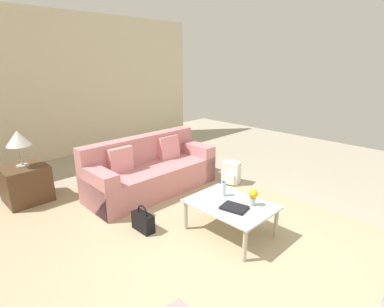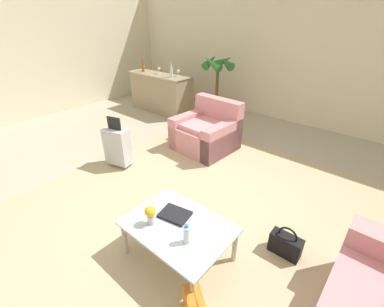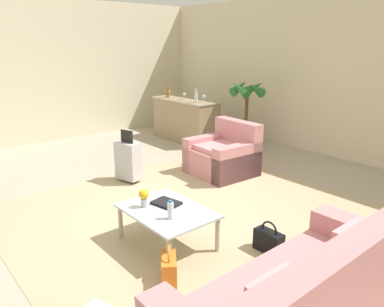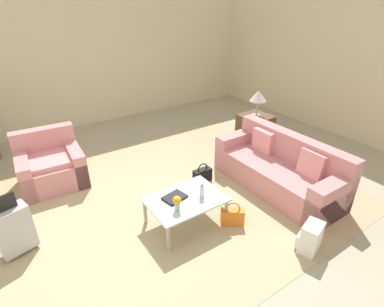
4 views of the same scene
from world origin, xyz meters
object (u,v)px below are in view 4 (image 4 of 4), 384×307
at_px(couch, 280,170).
at_px(suitcase_silver, 14,229).
at_px(backpack_white, 310,238).
at_px(armchair, 51,166).
at_px(water_bottle, 202,191).
at_px(coffee_table_book, 175,197).
at_px(table_lamp, 258,96).
at_px(flower_vase, 177,202).
at_px(side_table, 255,128).
at_px(coffee_table, 185,201).
at_px(handbag_black, 202,175).
at_px(handbag_orange, 233,216).

relative_size(couch, suitcase_silver, 2.55).
bearing_deg(backpack_white, armchair, 123.50).
bearing_deg(water_bottle, backpack_white, -56.19).
relative_size(coffee_table_book, backpack_white, 0.74).
distance_m(water_bottle, table_lamp, 3.09).
relative_size(flower_vase, side_table, 0.33).
relative_size(couch, backpack_white, 5.43).
distance_m(armchair, backpack_white, 4.16).
xyz_separation_m(side_table, suitcase_silver, (-4.80, -0.80, 0.07)).
distance_m(coffee_table, coffee_table_book, 0.16).
distance_m(armchair, flower_vase, 2.57).
bearing_deg(table_lamp, flower_vase, -151.35).
distance_m(water_bottle, backpack_white, 1.47).
relative_size(coffee_table_book, side_table, 0.48).
xyz_separation_m(handbag_black, backpack_white, (0.18, -2.02, 0.06)).
relative_size(coffee_table_book, handbag_orange, 0.83).
relative_size(coffee_table, coffee_table_book, 3.45).
relative_size(couch, flower_vase, 10.59).
distance_m(armchair, handbag_orange, 3.14).
relative_size(water_bottle, backpack_white, 0.51).
bearing_deg(backpack_white, suitcase_silver, 146.41).
bearing_deg(flower_vase, suitcase_silver, 154.47).
bearing_deg(backpack_white, coffee_table_book, 129.19).
bearing_deg(side_table, handbag_orange, -140.35).
distance_m(coffee_table, backpack_white, 1.64).
distance_m(flower_vase, backpack_white, 1.70).
height_order(water_bottle, flower_vase, flower_vase).
xyz_separation_m(coffee_table, side_table, (2.80, 1.50, -0.09)).
bearing_deg(flower_vase, armchair, 114.85).
bearing_deg(coffee_table, armchair, 120.81).
bearing_deg(table_lamp, backpack_white, -122.87).
bearing_deg(table_lamp, suitcase_silver, -170.54).
relative_size(suitcase_silver, backpack_white, 2.12).
bearing_deg(flower_vase, coffee_table_book, 66.50).
bearing_deg(suitcase_silver, backpack_white, -33.59).
distance_m(couch, armchair, 3.83).
relative_size(couch, water_bottle, 10.65).
distance_m(couch, suitcase_silver, 3.87).
bearing_deg(backpack_white, side_table, 57.13).
bearing_deg(handbag_orange, table_lamp, 39.65).
xyz_separation_m(coffee_table, backpack_white, (1.00, -1.29, -0.18)).
bearing_deg(couch, flower_vase, -178.57).
distance_m(armchair, handbag_black, 2.57).
relative_size(flower_vase, handbag_orange, 0.57).
relative_size(suitcase_silver, handbag_black, 2.37).
relative_size(suitcase_silver, handbag_orange, 2.37).
height_order(side_table, handbag_black, side_table).
height_order(suitcase_silver, handbag_black, suitcase_silver).
distance_m(coffee_table_book, suitcase_silver, 1.98).
xyz_separation_m(armchair, table_lamp, (4.10, -0.67, 0.69)).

